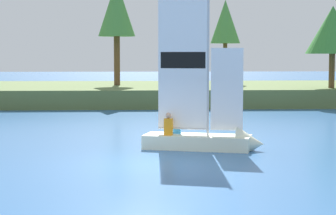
{
  "coord_description": "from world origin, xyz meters",
  "views": [
    {
      "loc": [
        -0.43,
        -18.61,
        3.31
      ],
      "look_at": [
        0.87,
        6.04,
        1.2
      ],
      "focal_mm": 66.93,
      "sensor_mm": 36.0,
      "label": 1
    }
  ],
  "objects_px": {
    "shoreline_tree_left": "(117,9)",
    "sailboat": "(212,134)",
    "shoreline_tree_midleft": "(225,22)",
    "channel_buoy": "(170,120)",
    "shoreline_tree_centre": "(333,30)"
  },
  "relations": [
    {
      "from": "sailboat",
      "to": "shoreline_tree_midleft",
      "type": "bearing_deg",
      "value": 97.09
    },
    {
      "from": "shoreline_tree_left",
      "to": "sailboat",
      "type": "height_order",
      "value": "shoreline_tree_left"
    },
    {
      "from": "shoreline_tree_midleft",
      "to": "sailboat",
      "type": "bearing_deg",
      "value": -99.2
    },
    {
      "from": "shoreline_tree_midleft",
      "to": "channel_buoy",
      "type": "bearing_deg",
      "value": -106.76
    },
    {
      "from": "shoreline_tree_midleft",
      "to": "sailboat",
      "type": "relative_size",
      "value": 1.02
    },
    {
      "from": "shoreline_tree_centre",
      "to": "shoreline_tree_midleft",
      "type": "bearing_deg",
      "value": 133.52
    },
    {
      "from": "shoreline_tree_midleft",
      "to": "shoreline_tree_centre",
      "type": "bearing_deg",
      "value": -46.48
    },
    {
      "from": "shoreline_tree_midleft",
      "to": "shoreline_tree_centre",
      "type": "distance_m",
      "value": 8.64
    },
    {
      "from": "shoreline_tree_midleft",
      "to": "channel_buoy",
      "type": "xyz_separation_m",
      "value": [
        -4.95,
        -16.44,
        -5.37
      ]
    },
    {
      "from": "shoreline_tree_left",
      "to": "sailboat",
      "type": "relative_size",
      "value": 1.21
    },
    {
      "from": "shoreline_tree_left",
      "to": "sailboat",
      "type": "distance_m",
      "value": 23.23
    },
    {
      "from": "shoreline_tree_midleft",
      "to": "channel_buoy",
      "type": "height_order",
      "value": "shoreline_tree_midleft"
    },
    {
      "from": "shoreline_tree_midleft",
      "to": "sailboat",
      "type": "xyz_separation_m",
      "value": [
        -3.87,
        -23.9,
        -5.08
      ]
    },
    {
      "from": "shoreline_tree_left",
      "to": "shoreline_tree_midleft",
      "type": "xyz_separation_m",
      "value": [
        7.8,
        1.77,
        -0.77
      ]
    },
    {
      "from": "shoreline_tree_centre",
      "to": "channel_buoy",
      "type": "distance_m",
      "value": 15.59
    }
  ]
}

